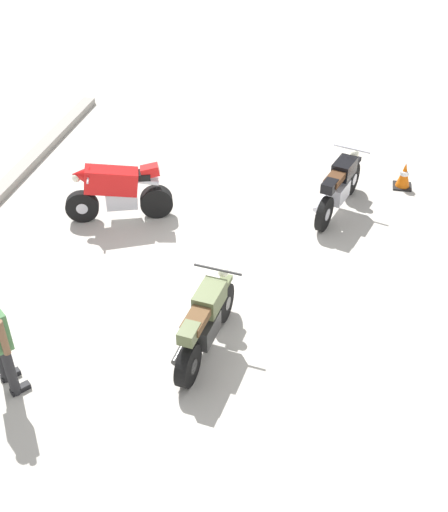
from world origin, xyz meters
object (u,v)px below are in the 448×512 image
traffic_cone (404,175)px  motorcycle_black_cruiser (339,186)px  motorcycle_red_sportbike (117,190)px  motorcycle_olive_vintage (206,322)px

traffic_cone → motorcycle_black_cruiser: bearing=133.4°
motorcycle_red_sportbike → motorcycle_olive_vintage: 3.80m
motorcycle_black_cruiser → motorcycle_red_sportbike: 4.06m
motorcycle_black_cruiser → traffic_cone: size_ratio=3.84×
motorcycle_black_cruiser → motorcycle_red_sportbike: (-1.10, 3.91, 0.07)m
motorcycle_black_cruiser → motorcycle_olive_vintage: size_ratio=1.04×
motorcycle_black_cruiser → motorcycle_olive_vintage: bearing=175.7°
motorcycle_red_sportbike → motorcycle_black_cruiser: bearing=176.5°
motorcycle_olive_vintage → motorcycle_black_cruiser: bearing=-13.3°
motorcycle_red_sportbike → motorcycle_olive_vintage: size_ratio=0.97×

